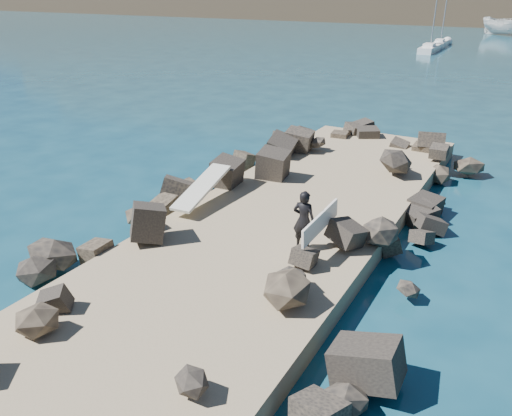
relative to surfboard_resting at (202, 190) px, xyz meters
The scene contains 9 objects.
ground 2.83m from the surfboard_resting, ahead, with size 800.00×800.00×0.00m, color #0F384C.
jetty 3.51m from the surfboard_resting, 40.13° to the right, with size 6.00×26.00×0.60m, color #8C7759.
riprap_left 1.82m from the surfboard_resting, 99.28° to the right, with size 2.60×22.00×1.00m, color black.
riprap_right 5.80m from the surfboard_resting, 17.20° to the right, with size 2.60×22.00×1.00m, color black.
surfboard_resting is the anchor object (origin of this frame).
boat_imported 76.26m from the surfboard_resting, 89.05° to the left, with size 2.69×7.14×2.76m, color silver.
surfer_with_board 4.15m from the surfboard_resting, 14.89° to the right, with size 0.82×1.98×1.59m.
sailboat_a 49.45m from the surfboard_resting, 94.29° to the left, with size 1.62×6.80×8.20m.
sailboat_b 55.06m from the surfboard_resting, 93.85° to the left, with size 1.52×5.78×7.05m.
Camera 1 is at (5.94, -11.33, 6.81)m, focal length 35.00 mm.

